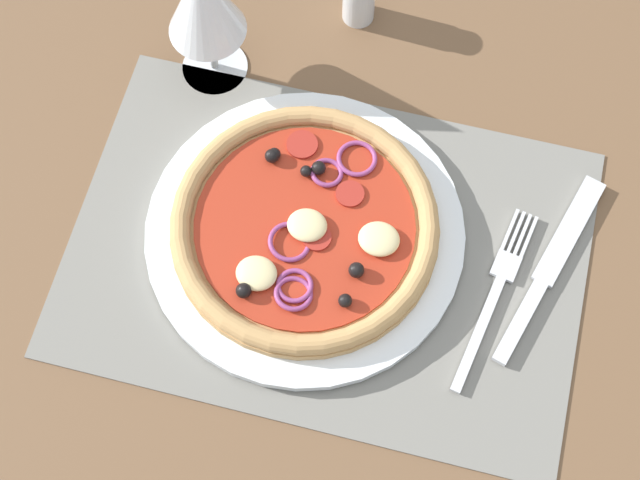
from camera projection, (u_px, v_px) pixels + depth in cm
name	position (u px, v px, depth cm)	size (l,w,h in cm)	color
ground_plane	(327.00, 257.00, 84.66)	(190.00, 140.00, 2.40)	brown
placemat	(328.00, 252.00, 83.37)	(45.79, 31.56, 0.40)	slate
plate	(305.00, 233.00, 83.26)	(28.61, 28.61, 1.08)	white
pizza	(305.00, 226.00, 81.74)	(23.85, 23.85, 2.68)	tan
fork	(497.00, 289.00, 81.56)	(4.78, 17.97, 0.44)	silver
knife	(550.00, 266.00, 82.35)	(7.40, 19.61, 0.62)	silver
wine_glass	(203.00, 4.00, 81.72)	(7.20, 7.20, 14.90)	silver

